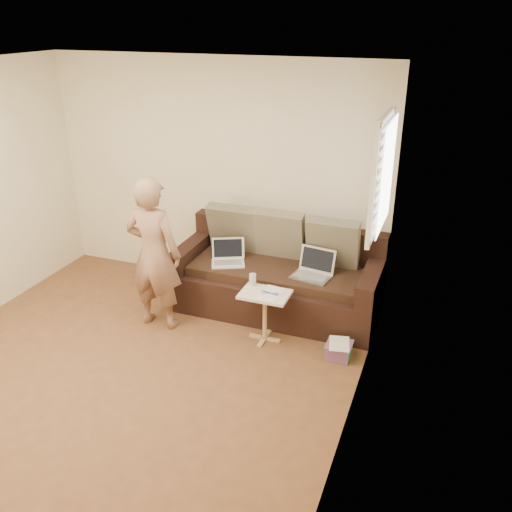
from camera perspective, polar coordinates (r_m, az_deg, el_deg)
name	(u,v)px	position (r m, az deg, el deg)	size (l,w,h in m)	color
floor	(116,384)	(5.10, -14.44, -12.87)	(4.50, 4.50, 0.00)	brown
ceiling	(76,76)	(4.13, -18.32, 17.39)	(4.50, 4.50, 0.00)	white
wall_back	(216,176)	(6.28, -4.17, 8.39)	(4.00, 4.00, 0.00)	beige
wall_right	(351,292)	(3.70, 9.89, -3.68)	(4.50, 4.50, 0.00)	beige
window_blinds	(383,175)	(4.95, 13.12, 8.27)	(0.12, 0.88, 1.08)	white
sofa	(277,274)	(5.87, 2.20, -1.89)	(2.20, 0.95, 0.85)	black
pillow_left	(233,228)	(6.12, -2.41, 2.94)	(0.55, 0.14, 0.55)	brown
pillow_mid	(280,235)	(5.93, 2.49, 2.26)	(0.55, 0.14, 0.55)	brown
pillow_right	(333,243)	(5.76, 8.05, 1.33)	(0.55, 0.14, 0.55)	brown
laptop_silver	(311,277)	(5.61, 5.76, -2.24)	(0.38, 0.28, 0.26)	#B7BABC
laptop_white	(228,264)	(5.88, -2.94, -0.85)	(0.35, 0.25, 0.25)	white
person	(154,254)	(5.52, -10.62, 0.21)	(0.58, 0.40, 1.60)	brown
side_table	(265,316)	(5.41, 0.92, -6.33)	(0.47, 0.33, 0.52)	silver
drinking_glass	(253,280)	(5.40, -0.35, -2.49)	(0.07, 0.07, 0.12)	silver
scissors	(270,293)	(5.26, 1.48, -3.91)	(0.18, 0.10, 0.02)	silver
paper_on_table	(271,293)	(5.27, 1.59, -3.91)	(0.21, 0.30, 0.00)	white
striped_box	(339,350)	(5.30, 8.65, -9.71)	(0.24, 0.24, 0.15)	#D21F8B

